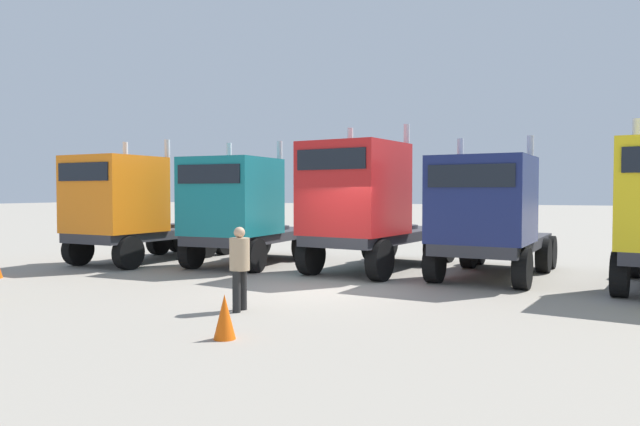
{
  "coord_description": "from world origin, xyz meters",
  "views": [
    {
      "loc": [
        5.47,
        -13.13,
        2.37
      ],
      "look_at": [
        -1.69,
        4.11,
        1.7
      ],
      "focal_mm": 33.1,
      "sensor_mm": 36.0,
      "label": 1
    }
  ],
  "objects_px": {
    "semi_truck_teal": "(241,210)",
    "visitor_with_camera": "(240,262)",
    "traffic_cone_mid": "(225,317)",
    "semi_truck_red": "(365,205)",
    "semi_truck_navy": "(488,216)",
    "semi_truck_orange": "(129,208)"
  },
  "relations": [
    {
      "from": "traffic_cone_mid",
      "to": "semi_truck_navy",
      "type": "bearing_deg",
      "value": 68.95
    },
    {
      "from": "semi_truck_red",
      "to": "semi_truck_navy",
      "type": "height_order",
      "value": "semi_truck_red"
    },
    {
      "from": "visitor_with_camera",
      "to": "traffic_cone_mid",
      "type": "distance_m",
      "value": 2.31
    },
    {
      "from": "semi_truck_orange",
      "to": "semi_truck_teal",
      "type": "bearing_deg",
      "value": 106.11
    },
    {
      "from": "semi_truck_orange",
      "to": "semi_truck_red",
      "type": "distance_m",
      "value": 7.91
    },
    {
      "from": "semi_truck_teal",
      "to": "semi_truck_navy",
      "type": "bearing_deg",
      "value": 90.08
    },
    {
      "from": "semi_truck_orange",
      "to": "semi_truck_teal",
      "type": "distance_m",
      "value": 3.84
    },
    {
      "from": "traffic_cone_mid",
      "to": "semi_truck_red",
      "type": "bearing_deg",
      "value": 92.52
    },
    {
      "from": "semi_truck_orange",
      "to": "semi_truck_red",
      "type": "height_order",
      "value": "semi_truck_red"
    },
    {
      "from": "semi_truck_teal",
      "to": "semi_truck_orange",
      "type": "bearing_deg",
      "value": -78.39
    },
    {
      "from": "semi_truck_teal",
      "to": "semi_truck_red",
      "type": "distance_m",
      "value": 4.1
    },
    {
      "from": "semi_truck_teal",
      "to": "visitor_with_camera",
      "type": "bearing_deg",
      "value": 30.42
    },
    {
      "from": "semi_truck_red",
      "to": "visitor_with_camera",
      "type": "bearing_deg",
      "value": 4.68
    },
    {
      "from": "semi_truck_teal",
      "to": "traffic_cone_mid",
      "type": "height_order",
      "value": "semi_truck_teal"
    },
    {
      "from": "semi_truck_teal",
      "to": "semi_truck_navy",
      "type": "distance_m",
      "value": 7.59
    },
    {
      "from": "semi_truck_orange",
      "to": "semi_truck_teal",
      "type": "xyz_separation_m",
      "value": [
        3.77,
        0.75,
        -0.03
      ]
    },
    {
      "from": "semi_truck_red",
      "to": "traffic_cone_mid",
      "type": "relative_size",
      "value": 9.11
    },
    {
      "from": "semi_truck_red",
      "to": "traffic_cone_mid",
      "type": "bearing_deg",
      "value": 12.19
    },
    {
      "from": "semi_truck_orange",
      "to": "semi_truck_red",
      "type": "xyz_separation_m",
      "value": [
        7.86,
        0.86,
        0.15
      ]
    },
    {
      "from": "semi_truck_navy",
      "to": "semi_truck_teal",
      "type": "bearing_deg",
      "value": -83.81
    },
    {
      "from": "semi_truck_teal",
      "to": "semi_truck_navy",
      "type": "height_order",
      "value": "semi_truck_teal"
    },
    {
      "from": "semi_truck_orange",
      "to": "traffic_cone_mid",
      "type": "xyz_separation_m",
      "value": [
        8.23,
        -7.42,
        -1.48
      ]
    }
  ]
}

